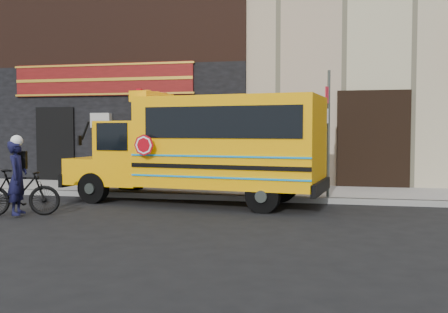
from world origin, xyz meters
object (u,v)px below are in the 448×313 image
school_bus (207,146)px  sign_pole (328,130)px  bicycle (19,193)px  cyclist (18,180)px

school_bus → sign_pole: (3.08, 0.86, 0.40)m
school_bus → bicycle: bearing=-143.2°
cyclist → bicycle: bearing=-1.9°
school_bus → sign_pole: size_ratio=2.05×
sign_pole → cyclist: (-6.69, -3.65, -1.08)m
bicycle → school_bus: bearing=-74.4°
school_bus → bicycle: 4.64m
school_bus → bicycle: (-3.63, -2.71, -0.99)m
sign_pole → cyclist: sign_pole is taller
cyclist → school_bus: bearing=-68.4°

